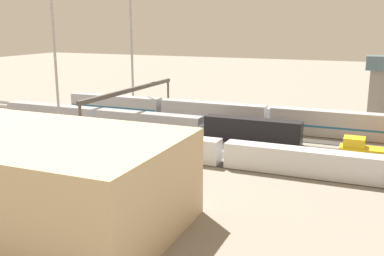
{
  "coord_description": "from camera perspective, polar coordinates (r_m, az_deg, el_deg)",
  "views": [
    {
      "loc": [
        -31.56,
        78.08,
        21.46
      ],
      "look_at": [
        -0.17,
        3.32,
        2.5
      ],
      "focal_mm": 41.86,
      "sensor_mm": 36.0,
      "label": 1
    }
  ],
  "objects": [
    {
      "name": "train_on_track_1",
      "position": [
        95.67,
        2.63,
        1.77
      ],
      "size": [
        71.4,
        3.06,
        5.0
      ],
      "color": "#B7BABF",
      "rests_on": "ground_plane"
    },
    {
      "name": "train_on_track_6",
      "position": [
        74.59,
        -5.87,
        -1.97
      ],
      "size": [
        114.8,
        3.0,
        4.4
      ],
      "color": "#1E6B9E",
      "rests_on": "ground_plane"
    },
    {
      "name": "track_bed_6",
      "position": [
        73.71,
        -3.65,
        -3.74
      ],
      "size": [
        140.0,
        2.8,
        0.12
      ],
      "primitive_type": "cube",
      "color": "#3D3833",
      "rests_on": "ground_plane"
    },
    {
      "name": "light_mast_3",
      "position": [
        79.33,
        -17.26,
        11.58
      ],
      "size": [
        2.8,
        0.7,
        32.27
      ],
      "color": "#9EA0A5",
      "rests_on": "ground_plane"
    },
    {
      "name": "track_bed_3",
      "position": [
        86.9,
        0.74,
        -1.1
      ],
      "size": [
        140.0,
        2.8,
        0.12
      ],
      "primitive_type": "cube",
      "color": "#4C443D",
      "rests_on": "ground_plane"
    },
    {
      "name": "track_bed_1",
      "position": [
        95.98,
        2.98,
        0.26
      ],
      "size": [
        140.0,
        2.8,
        0.12
      ],
      "primitive_type": "cube",
      "color": "#3D3833",
      "rests_on": "ground_plane"
    },
    {
      "name": "train_on_track_5",
      "position": [
        70.77,
        22.01,
        -3.66
      ],
      "size": [
        10.0,
        3.0,
        5.0
      ],
      "color": "gold",
      "rests_on": "ground_plane"
    },
    {
      "name": "track_bed_0",
      "position": [
        100.59,
        3.95,
        0.85
      ],
      "size": [
        140.0,
        2.8,
        0.12
      ],
      "primitive_type": "cube",
      "color": "#3D3833",
      "rests_on": "ground_plane"
    },
    {
      "name": "light_mast_0",
      "position": [
        111.03,
        -7.72,
        11.95
      ],
      "size": [
        2.8,
        0.7,
        30.92
      ],
      "color": "#9EA0A5",
      "rests_on": "ground_plane"
    },
    {
      "name": "track_bed_2",
      "position": [
        91.42,
        1.92,
        -0.38
      ],
      "size": [
        140.0,
        2.8,
        0.12
      ],
      "primitive_type": "cube",
      "color": "#3D3833",
      "rests_on": "ground_plane"
    },
    {
      "name": "track_bed_4",
      "position": [
        82.44,
        -0.56,
        -1.89
      ],
      "size": [
        140.0,
        2.8,
        0.12
      ],
      "primitive_type": "cube",
      "color": "#3D3833",
      "rests_on": "ground_plane"
    },
    {
      "name": "train_on_track_0",
      "position": [
        100.34,
        3.73,
        1.95
      ],
      "size": [
        47.2,
        3.06,
        3.8
      ],
      "color": "silver",
      "rests_on": "ground_plane"
    },
    {
      "name": "ground_plane",
      "position": [
        86.91,
        0.74,
        -1.13
      ],
      "size": [
        400.0,
        400.0,
        0.0
      ],
      "primitive_type": "plane",
      "color": "gray"
    },
    {
      "name": "light_mast_2",
      "position": [
        111.28,
        -7.77,
        11.72
      ],
      "size": [
        2.8,
        0.7,
        30.08
      ],
      "color": "#9EA0A5",
      "rests_on": "ground_plane"
    },
    {
      "name": "track_bed_5",
      "position": [
        78.04,
        -2.02,
        -2.76
      ],
      "size": [
        140.0,
        2.8,
        0.12
      ],
      "primitive_type": "cube",
      "color": "#4C443D",
      "rests_on": "ground_plane"
    },
    {
      "name": "signal_gantry",
      "position": [
        91.74,
        -7.74,
        4.39
      ],
      "size": [
        0.7,
        35.0,
        8.8
      ],
      "color": "#4C4742",
      "rests_on": "ground_plane"
    },
    {
      "name": "control_tower",
      "position": [
        106.0,
        22.74,
        5.15
      ],
      "size": [
        6.0,
        6.0,
        14.73
      ],
      "color": "gray",
      "rests_on": "ground_plane"
    },
    {
      "name": "train_on_track_3",
      "position": [
        91.69,
        -6.47,
        0.9
      ],
      "size": [
        66.4,
        3.0,
        4.4
      ],
      "color": "black",
      "rests_on": "ground_plane"
    }
  ]
}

